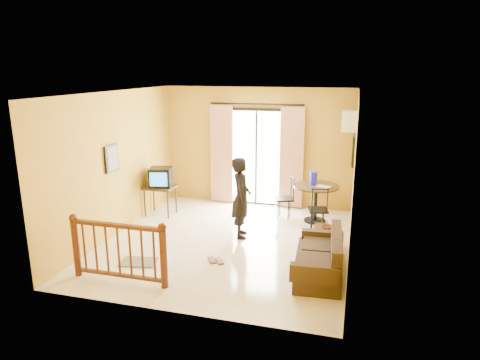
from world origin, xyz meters
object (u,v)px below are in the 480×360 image
(sofa, at_px, (321,260))
(coffee_table, at_px, (326,239))
(television, at_px, (161,177))
(standing_person, at_px, (241,198))
(dining_table, at_px, (316,193))

(sofa, bearing_deg, coffee_table, 86.27)
(television, height_order, standing_person, standing_person)
(television, height_order, sofa, television)
(dining_table, distance_m, sofa, 2.58)
(coffee_table, height_order, standing_person, standing_person)
(dining_table, xyz_separation_m, sofa, (0.34, -2.53, -0.37))
(television, bearing_deg, coffee_table, -29.02)
(television, bearing_deg, sofa, -41.32)
(dining_table, distance_m, coffee_table, 1.67)
(television, height_order, dining_table, television)
(television, distance_m, standing_person, 2.19)
(dining_table, height_order, coffee_table, dining_table)
(standing_person, bearing_deg, dining_table, -62.77)
(coffee_table, distance_m, sofa, 0.94)
(television, relative_size, dining_table, 0.57)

